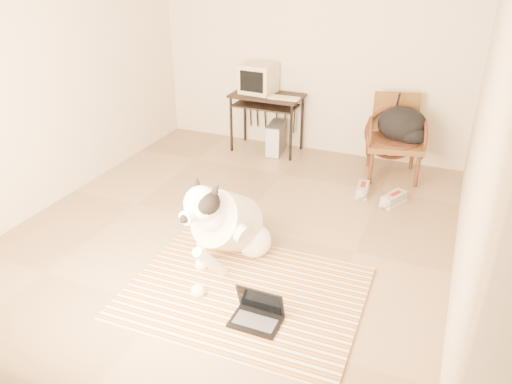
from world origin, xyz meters
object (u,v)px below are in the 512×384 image
Objects in this scene: crt_monitor at (259,78)px; backpack at (404,126)px; computer_desk at (267,103)px; rattan_chair at (395,137)px; pc_tower at (276,138)px; laptop at (257,313)px; dog at (227,224)px.

backpack is at bearing -6.20° from crt_monitor.
rattan_chair reaches higher than computer_desk.
crt_monitor is 0.97× the size of pc_tower.
pc_tower is at bearing 175.96° from backpack.
crt_monitor is 0.79m from pc_tower.
backpack is at bearing 79.52° from laptop.
backpack reaches higher than laptop.
backpack is at bearing -4.04° from pc_tower.
dog is 2.60m from computer_desk.
dog reaches higher than pc_tower.
dog is 2.59m from rattan_chair.
crt_monitor is 1.86m from rattan_chair.
dog is at bearing -113.12° from rattan_chair.
laptop is 3.08m from rattan_chair.
dog is 3.48× the size of laptop.
computer_desk reaches higher than laptop.
pc_tower is 1.64m from backpack.
pc_tower is at bearing -10.65° from computer_desk.
laptop is 3.28m from pc_tower.
pc_tower is 0.78× the size of backpack.
pc_tower is at bearing -17.66° from crt_monitor.
backpack is (1.87, -0.20, -0.32)m from crt_monitor.
dog is at bearing 130.52° from laptop.
dog is at bearing -73.23° from crt_monitor.
computer_desk is 1.74m from backpack.
pc_tower is 0.48× the size of rattan_chair.
rattan_chair is at bearing -6.07° from crt_monitor.
crt_monitor reaches higher than dog.
backpack is (1.10, 2.37, 0.26)m from dog.
crt_monitor is (-1.32, 3.21, 0.85)m from laptop.
rattan_chair reaches higher than dog.
pc_tower is at bearing 101.13° from dog.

